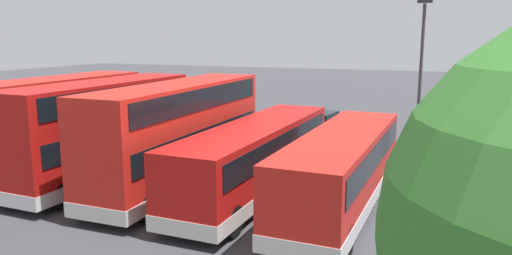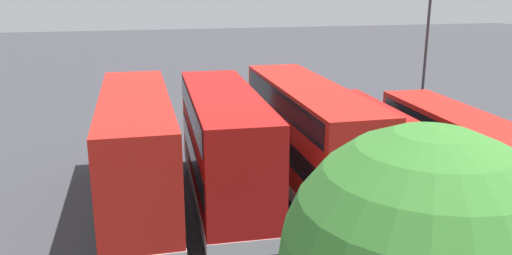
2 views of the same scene
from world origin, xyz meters
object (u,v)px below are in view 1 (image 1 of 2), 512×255
(car_hatchback_silver, at_px, (321,123))
(lamp_post_tall, at_px, (421,71))
(bus_single_deck_near_end, at_px, (342,167))
(bus_single_deck_second, at_px, (256,155))
(bus_double_decker_fifth, at_px, (50,122))
(waste_bin_yellow, at_px, (231,129))
(bus_double_decker_fourth, at_px, (103,128))
(bus_double_decker_third, at_px, (180,131))

(car_hatchback_silver, xyz_separation_m, lamp_post_tall, (-6.67, 6.73, 4.17))
(bus_single_deck_near_end, height_order, car_hatchback_silver, bus_single_deck_near_end)
(bus_single_deck_second, relative_size, lamp_post_tall, 1.45)
(bus_double_decker_fifth, bearing_deg, bus_single_deck_second, -176.47)
(waste_bin_yellow, bearing_deg, car_hatchback_silver, -147.37)
(bus_double_decker_fourth, distance_m, waste_bin_yellow, 11.37)
(bus_double_decker_fourth, distance_m, lamp_post_tall, 15.42)
(bus_single_deck_near_end, bearing_deg, lamp_post_tall, -106.57)
(lamp_post_tall, bearing_deg, waste_bin_yellow, -15.92)
(bus_single_deck_near_end, xyz_separation_m, car_hatchback_silver, (4.46, -14.13, -0.92))
(bus_single_deck_near_end, bearing_deg, car_hatchback_silver, -72.48)
(car_hatchback_silver, bearing_deg, waste_bin_yellow, 32.63)
(car_hatchback_silver, relative_size, waste_bin_yellow, 4.57)
(bus_double_decker_third, distance_m, car_hatchback_silver, 14.26)
(bus_single_deck_second, height_order, bus_double_decker_third, bus_double_decker_third)
(bus_double_decker_third, bearing_deg, bus_single_deck_near_end, 177.97)
(bus_single_deck_second, bearing_deg, waste_bin_yellow, -59.99)
(bus_double_decker_third, relative_size, bus_double_decker_fifth, 1.03)
(car_hatchback_silver, distance_m, lamp_post_tall, 10.35)
(lamp_post_tall, distance_m, waste_bin_yellow, 13.12)
(bus_single_deck_near_end, relative_size, waste_bin_yellow, 11.98)
(bus_double_decker_third, bearing_deg, bus_single_deck_second, -175.78)
(lamp_post_tall, relative_size, waste_bin_yellow, 8.80)
(bus_single_deck_second, xyz_separation_m, bus_double_decker_third, (3.51, 0.26, 0.83))
(bus_double_decker_fourth, bearing_deg, bus_double_decker_third, -170.76)
(bus_double_decker_fourth, bearing_deg, waste_bin_yellow, -96.34)
(bus_single_deck_second, distance_m, bus_double_decker_fourth, 7.27)
(bus_double_decker_fifth, distance_m, lamp_post_tall, 18.28)
(bus_double_decker_fourth, xyz_separation_m, bus_double_decker_fifth, (3.36, -0.21, 0.00))
(bus_single_deck_near_end, height_order, bus_single_deck_second, same)
(bus_double_decker_fifth, distance_m, car_hatchback_silver, 17.41)
(car_hatchback_silver, bearing_deg, bus_double_decker_third, 78.61)
(bus_single_deck_second, height_order, bus_double_decker_fourth, bus_double_decker_fourth)
(bus_single_deck_near_end, bearing_deg, bus_single_deck_second, -7.85)
(bus_double_decker_fourth, height_order, lamp_post_tall, lamp_post_tall)
(bus_single_deck_second, distance_m, car_hatchback_silver, 13.67)
(bus_double_decker_fourth, height_order, bus_double_decker_fifth, same)
(bus_double_decker_fifth, distance_m, waste_bin_yellow, 12.02)
(bus_double_decker_fourth, height_order, car_hatchback_silver, bus_double_decker_fourth)
(bus_single_deck_near_end, relative_size, bus_single_deck_second, 0.94)
(car_hatchback_silver, relative_size, lamp_post_tall, 0.52)
(bus_single_deck_near_end, bearing_deg, bus_double_decker_fourth, 1.77)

